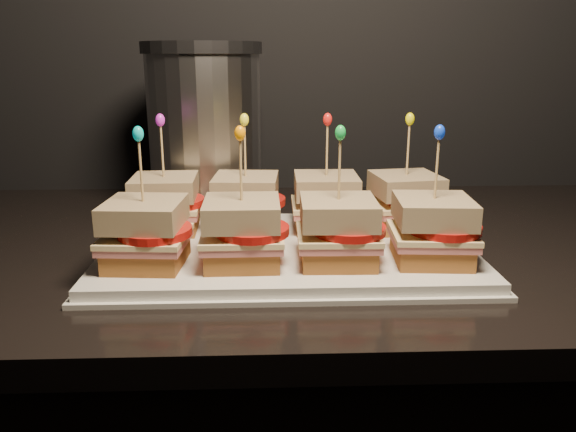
{
  "coord_description": "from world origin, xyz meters",
  "views": [
    {
      "loc": [
        -0.91,
        0.93,
        1.13
      ],
      "look_at": [
        -0.88,
        1.61,
        0.94
      ],
      "focal_mm": 35.0,
      "sensor_mm": 36.0,
      "label": 1
    }
  ],
  "objects": [
    {
      "name": "granite_slab",
      "position": [
        -0.71,
        1.69,
        0.87
      ],
      "size": [
        2.62,
        0.64,
        0.03
      ],
      "primitive_type": "cube",
      "color": "black",
      "rests_on": "cabinet"
    },
    {
      "name": "platter",
      "position": [
        -0.88,
        1.61,
        0.89
      ],
      "size": [
        0.46,
        0.28,
        0.02
      ],
      "primitive_type": "cube",
      "color": "white",
      "rests_on": "granite_slab"
    },
    {
      "name": "platter_rim",
      "position": [
        -0.88,
        1.61,
        0.89
      ],
      "size": [
        0.47,
        0.29,
        0.01
      ],
      "primitive_type": "cube",
      "color": "white",
      "rests_on": "granite_slab"
    },
    {
      "name": "sandwich_0_bread_bot",
      "position": [
        -1.05,
        1.67,
        0.91
      ],
      "size": [
        0.09,
        0.09,
        0.02
      ],
      "primitive_type": "cube",
      "rotation": [
        0.0,
        0.0,
        0.03
      ],
      "color": "brown",
      "rests_on": "platter"
    },
    {
      "name": "sandwich_0_ham",
      "position": [
        -1.05,
        1.67,
        0.93
      ],
      "size": [
        0.09,
        0.09,
        0.01
      ],
      "primitive_type": "cube",
      "rotation": [
        0.0,
        0.0,
        0.03
      ],
      "color": "#BB5E58",
      "rests_on": "sandwich_0_bread_bot"
    },
    {
      "name": "sandwich_0_cheese",
      "position": [
        -1.05,
        1.67,
        0.94
      ],
      "size": [
        0.1,
        0.09,
        0.01
      ],
      "primitive_type": "cube",
      "rotation": [
        0.0,
        0.0,
        0.03
      ],
      "color": "beige",
      "rests_on": "sandwich_0_ham"
    },
    {
      "name": "sandwich_0_tomato",
      "position": [
        -1.03,
        1.67,
        0.94
      ],
      "size": [
        0.08,
        0.08,
        0.01
      ],
      "primitive_type": "cylinder",
      "color": "#AF140F",
      "rests_on": "sandwich_0_cheese"
    },
    {
      "name": "sandwich_0_bread_top",
      "position": [
        -1.05,
        1.67,
        0.96
      ],
      "size": [
        0.09,
        0.09,
        0.03
      ],
      "primitive_type": "cube",
      "rotation": [
        0.0,
        0.0,
        0.03
      ],
      "color": "#4C2B10",
      "rests_on": "sandwich_0_tomato"
    },
    {
      "name": "sandwich_0_pick",
      "position": [
        -1.05,
        1.67,
        1.01
      ],
      "size": [
        0.0,
        0.0,
        0.09
      ],
      "primitive_type": "cylinder",
      "color": "tan",
      "rests_on": "sandwich_0_bread_top"
    },
    {
      "name": "sandwich_0_frill",
      "position": [
        -1.05,
        1.67,
        1.05
      ],
      "size": [
        0.01,
        0.01,
        0.02
      ],
      "primitive_type": "ellipsoid",
      "color": "#CD23CA",
      "rests_on": "sandwich_0_pick"
    },
    {
      "name": "sandwich_1_bread_bot",
      "position": [
        -0.94,
        1.67,
        0.91
      ],
      "size": [
        0.09,
        0.09,
        0.02
      ],
      "primitive_type": "cube",
      "rotation": [
        0.0,
        0.0,
        -0.07
      ],
      "color": "brown",
      "rests_on": "platter"
    },
    {
      "name": "sandwich_1_ham",
      "position": [
        -0.94,
        1.67,
        0.93
      ],
      "size": [
        0.1,
        0.09,
        0.01
      ],
      "primitive_type": "cube",
      "rotation": [
        0.0,
        0.0,
        -0.07
      ],
      "color": "#BB5E58",
      "rests_on": "sandwich_1_bread_bot"
    },
    {
      "name": "sandwich_1_cheese",
      "position": [
        -0.94,
        1.67,
        0.94
      ],
      "size": [
        0.1,
        0.1,
        0.01
      ],
      "primitive_type": "cube",
      "rotation": [
        0.0,
        0.0,
        -0.07
      ],
      "color": "beige",
      "rests_on": "sandwich_1_ham"
    },
    {
      "name": "sandwich_1_tomato",
      "position": [
        -0.92,
        1.67,
        0.94
      ],
      "size": [
        0.08,
        0.08,
        0.01
      ],
      "primitive_type": "cylinder",
      "color": "#AF140F",
      "rests_on": "sandwich_1_cheese"
    },
    {
      "name": "sandwich_1_bread_top",
      "position": [
        -0.94,
        1.67,
        0.96
      ],
      "size": [
        0.09,
        0.09,
        0.03
      ],
      "primitive_type": "cube",
      "rotation": [
        0.0,
        0.0,
        -0.07
      ],
      "color": "#4C2B10",
      "rests_on": "sandwich_1_tomato"
    },
    {
      "name": "sandwich_1_pick",
      "position": [
        -0.94,
        1.67,
        1.01
      ],
      "size": [
        0.0,
        0.0,
        0.09
      ],
      "primitive_type": "cylinder",
      "color": "tan",
      "rests_on": "sandwich_1_bread_top"
    },
    {
      "name": "sandwich_1_frill",
      "position": [
        -0.94,
        1.67,
        1.05
      ],
      "size": [
        0.01,
        0.01,
        0.02
      ],
      "primitive_type": "ellipsoid",
      "color": "yellow",
      "rests_on": "sandwich_1_pick"
    },
    {
      "name": "sandwich_2_bread_bot",
      "position": [
        -0.83,
        1.67,
        0.91
      ],
      "size": [
        0.08,
        0.08,
        0.02
      ],
      "primitive_type": "cube",
      "rotation": [
        0.0,
        0.0,
        -0.01
      ],
      "color": "brown",
      "rests_on": "platter"
    },
    {
      "name": "sandwich_2_ham",
      "position": [
        -0.83,
        1.67,
        0.93
      ],
      "size": [
        0.09,
        0.09,
        0.01
      ],
      "primitive_type": "cube",
      "rotation": [
        0.0,
        0.0,
        -0.01
      ],
      "color": "#BB5E58",
      "rests_on": "sandwich_2_bread_bot"
    },
    {
      "name": "sandwich_2_cheese",
      "position": [
        -0.83,
        1.67,
        0.94
      ],
      "size": [
        0.09,
        0.09,
        0.01
      ],
      "primitive_type": "cube",
      "rotation": [
        0.0,
        0.0,
        -0.01
      ],
      "color": "beige",
      "rests_on": "sandwich_2_ham"
    },
    {
      "name": "sandwich_2_tomato",
      "position": [
        -0.82,
        1.67,
        0.94
      ],
      "size": [
        0.08,
        0.08,
        0.01
      ],
      "primitive_type": "cylinder",
      "color": "#AF140F",
      "rests_on": "sandwich_2_cheese"
    },
    {
      "name": "sandwich_2_bread_top",
      "position": [
        -0.83,
        1.67,
        0.96
      ],
      "size": [
        0.09,
        0.09,
        0.03
      ],
      "primitive_type": "cube",
      "rotation": [
        0.0,
        0.0,
        -0.01
      ],
      "color": "#4C2B10",
      "rests_on": "sandwich_2_tomato"
    },
    {
      "name": "sandwich_2_pick",
      "position": [
        -0.83,
        1.67,
        1.01
      ],
      "size": [
        0.0,
        0.0,
        0.09
      ],
      "primitive_type": "cylinder",
      "color": "tan",
      "rests_on": "sandwich_2_bread_top"
    },
    {
      "name": "sandwich_2_frill",
      "position": [
        -0.83,
        1.67,
        1.05
      ],
      "size": [
        0.01,
        0.01,
        0.02
      ],
      "primitive_type": "ellipsoid",
      "color": "red",
      "rests_on": "sandwich_2_pick"
    },
    {
      "name": "sandwich_3_bread_bot",
      "position": [
        -0.72,
        1.67,
        0.91
      ],
      "size": [
        0.09,
        0.09,
        0.02
      ],
      "primitive_type": "cube",
      "rotation": [
        0.0,
        0.0,
        0.14
      ],
      "color": "brown",
      "rests_on": "platter"
    },
    {
      "name": "sandwich_3_ham",
      "position": [
        -0.72,
        1.67,
        0.93
      ],
      "size": [
        0.1,
        0.1,
        0.01
      ],
      "primitive_type": "cube",
      "rotation": [
        0.0,
        0.0,
        0.14
      ],
      "color": "#BB5E58",
      "rests_on": "sandwich_3_bread_bot"
    },
    {
      "name": "sandwich_3_cheese",
      "position": [
        -0.72,
        1.67,
        0.94
      ],
      "size": [
        0.1,
        0.1,
        0.01
      ],
      "primitive_type": "cube",
      "rotation": [
        0.0,
        0.0,
        0.14
      ],
      "color": "beige",
      "rests_on": "sandwich_3_ham"
    },
    {
      "name": "sandwich_3_tomato",
      "position": [
        -0.71,
        1.67,
        0.94
      ],
      "size": [
        0.08,
        0.08,
        0.01
      ],
      "primitive_type": "cylinder",
      "color": "#AF140F",
      "rests_on": "sandwich_3_cheese"
    },
    {
      "name": "sandwich_3_bread_top",
      "position": [
        -0.72,
        1.67,
        0.96
      ],
      "size": [
        0.1,
        0.1,
        0.03
      ],
      "primitive_type": "cube",
      "rotation": [
        0.0,
        0.0,
        0.14
      ],
      "color": "#4C2B10",
      "rests_on": "sandwich_3_tomato"
    },
    {
      "name": "sandwich_3_pick",
      "position": [
        -0.72,
        1.67,
        1.01
      ],
      "size": [
        0.0,
        0.0,
        0.09
      ],
      "primitive_type": "cylinder",
      "color": "tan",
      "rests_on": "sandwich_3_bread_top"
    },
    {
      "name": "sandwich_3_frill",
      "position": [
        -0.72,
        1.67,
        1.05
      ],
      "size": [
        0.01,
        0.01,
        0.02
      ],
      "primitive_type": "ellipsoid",
      "color": "#E6DB02",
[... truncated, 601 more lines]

